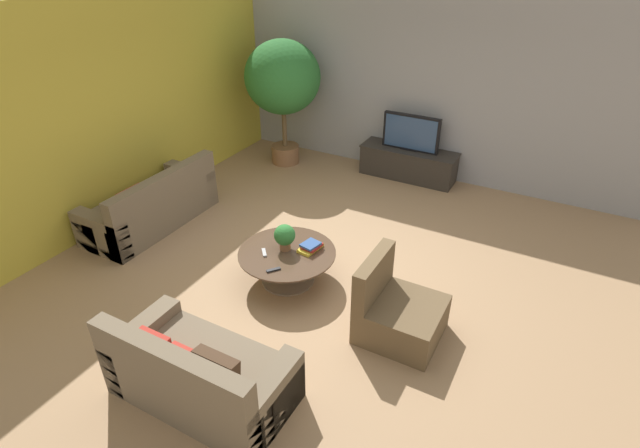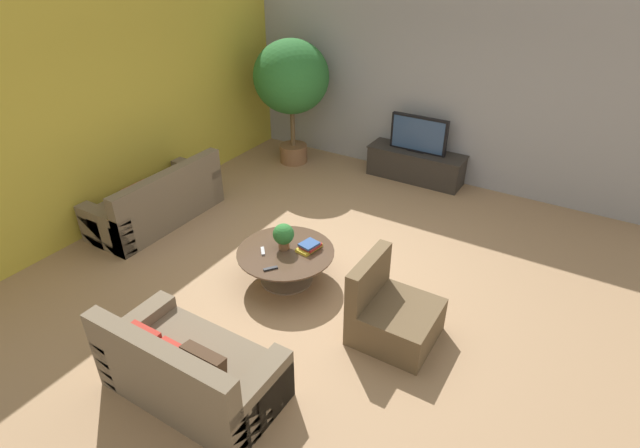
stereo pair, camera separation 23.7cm
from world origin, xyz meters
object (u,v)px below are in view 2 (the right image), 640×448
couch_by_wall (158,203)px  couch_near_entry (190,370)px  television (419,134)px  coffee_table (286,259)px  potted_plant_tabletop (283,235)px  armchair_wicker (391,314)px  media_console (416,165)px  potted_palm_tall (291,80)px

couch_by_wall → couch_near_entry: (2.60, -2.05, 0.00)m
television → coffee_table: 3.44m
potted_plant_tabletop → armchair_wicker: bearing=-10.1°
coffee_table → armchair_wicker: size_ratio=1.33×
couch_by_wall → potted_plant_tabletop: (2.30, -0.16, 0.30)m
television → armchair_wicker: bearing=-71.6°
media_console → coffee_table: 3.41m
couch_near_entry → potted_plant_tabletop: size_ratio=5.02×
couch_by_wall → armchair_wicker: bearing=83.6°
media_console → couch_near_entry: couch_near_entry is taller
media_console → potted_palm_tall: size_ratio=0.75×
television → couch_near_entry: size_ratio=0.58×
couch_near_entry → potted_palm_tall: (-2.13, 4.80, 1.17)m
coffee_table → couch_near_entry: 1.86m
media_console → coffee_table: size_ratio=1.39×
couch_near_entry → armchair_wicker: bearing=-126.7°
armchair_wicker → potted_palm_tall: potted_palm_tall is taller
television → coffee_table: size_ratio=0.82×
coffee_table → armchair_wicker: (1.45, -0.22, -0.02)m
media_console → couch_by_wall: bearing=-129.2°
media_console → television: size_ratio=1.70×
media_console → television: (0.00, -0.00, 0.53)m
couch_near_entry → potted_palm_tall: bearing=-66.0°
potted_plant_tabletop → coffee_table: bearing=-40.5°
media_console → armchair_wicker: armchair_wicker is taller
media_console → coffee_table: media_console is taller
couch_near_entry → potted_palm_tall: size_ratio=0.75×
coffee_table → potted_plant_tabletop: bearing=139.5°
television → armchair_wicker: (1.20, -3.62, -0.52)m
couch_by_wall → potted_plant_tabletop: 2.32m
coffee_table → potted_palm_tall: (-1.89, 2.95, 1.17)m
couch_by_wall → potted_plant_tabletop: couch_by_wall is taller
potted_plant_tabletop → couch_by_wall: bearing=176.0°
potted_plant_tabletop → television: bearing=84.8°
armchair_wicker → potted_plant_tabletop: size_ratio=2.70×
couch_near_entry → potted_plant_tabletop: bearing=-81.0°
television → potted_plant_tabletop: size_ratio=2.93×
armchair_wicker → couch_by_wall: bearing=83.6°
couch_near_entry → potted_plant_tabletop: couch_near_entry is taller
coffee_table → potted_plant_tabletop: size_ratio=3.58×
media_console → television: 0.53m
coffee_table → potted_palm_tall: bearing=122.6°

